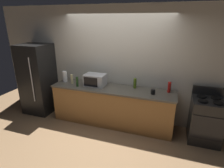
% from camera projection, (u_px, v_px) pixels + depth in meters
% --- Properties ---
extents(ground_plane, '(8.00, 8.00, 0.00)m').
position_uv_depth(ground_plane, '(106.00, 132.00, 4.14)').
color(ground_plane, '#93704C').
extents(back_wall, '(6.40, 0.10, 2.70)m').
position_uv_depth(back_wall, '(118.00, 65.00, 4.41)').
color(back_wall, beige).
rests_on(back_wall, ground_plane).
extents(counter_run, '(2.84, 0.64, 0.90)m').
position_uv_depth(counter_run, '(112.00, 106.00, 4.34)').
color(counter_run, '#9E6B38').
rests_on(counter_run, ground_plane).
extents(refrigerator, '(0.72, 0.73, 1.80)m').
position_uv_depth(refrigerator, '(38.00, 79.00, 4.83)').
color(refrigerator, black).
rests_on(refrigerator, ground_plane).
extents(stove_range, '(0.60, 0.61, 1.08)m').
position_uv_depth(stove_range, '(206.00, 120.00, 3.73)').
color(stove_range, black).
rests_on(stove_range, ground_plane).
extents(microwave, '(0.48, 0.35, 0.27)m').
position_uv_depth(microwave, '(95.00, 80.00, 4.33)').
color(microwave, '#B7BABF').
rests_on(microwave, counter_run).
extents(paper_towel_roll, '(0.12, 0.12, 0.27)m').
position_uv_depth(paper_towel_roll, '(65.00, 76.00, 4.58)').
color(paper_towel_roll, white).
rests_on(paper_towel_roll, counter_run).
extents(bottle_hand_soap, '(0.06, 0.06, 0.22)m').
position_uv_depth(bottle_hand_soap, '(72.00, 79.00, 4.47)').
color(bottle_hand_soap, beige).
rests_on(bottle_hand_soap, counter_run).
extents(bottle_olive_oil, '(0.07, 0.07, 0.23)m').
position_uv_depth(bottle_olive_oil, '(135.00, 83.00, 4.17)').
color(bottle_olive_oil, '#4C6B19').
rests_on(bottle_olive_oil, counter_run).
extents(bottle_hot_sauce, '(0.07, 0.07, 0.23)m').
position_uv_depth(bottle_hot_sauce, '(169.00, 87.00, 3.93)').
color(bottle_hot_sauce, red).
rests_on(bottle_hot_sauce, counter_run).
extents(bottle_wine, '(0.06, 0.06, 0.23)m').
position_uv_depth(bottle_wine, '(77.00, 82.00, 4.27)').
color(bottle_wine, '#1E3F19').
rests_on(bottle_wine, counter_run).
extents(mug_black, '(0.09, 0.09, 0.10)m').
position_uv_depth(mug_black, '(153.00, 92.00, 3.85)').
color(mug_black, black).
rests_on(mug_black, counter_run).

